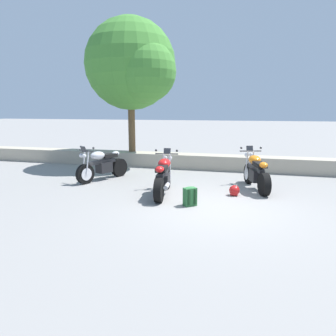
{
  "coord_description": "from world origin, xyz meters",
  "views": [
    {
      "loc": [
        0.77,
        -7.21,
        2.27
      ],
      "look_at": [
        -1.49,
        1.2,
        0.65
      ],
      "focal_mm": 33.57,
      "sensor_mm": 36.0,
      "label": 1
    }
  ],
  "objects_px": {
    "rider_helmet": "(234,191)",
    "motorcycle_silver_near_left": "(102,165)",
    "leafy_tree_far_left": "(133,66)",
    "motorcycle_red_centre": "(164,177)",
    "motorcycle_orange_far_right": "(256,172)",
    "rider_backpack": "(190,196)"
  },
  "relations": [
    {
      "from": "motorcycle_red_centre",
      "to": "rider_backpack",
      "type": "bearing_deg",
      "value": -42.53
    },
    {
      "from": "motorcycle_orange_far_right",
      "to": "rider_helmet",
      "type": "bearing_deg",
      "value": -121.26
    },
    {
      "from": "motorcycle_orange_far_right",
      "to": "leafy_tree_far_left",
      "type": "relative_size",
      "value": 0.38
    },
    {
      "from": "motorcycle_orange_far_right",
      "to": "leafy_tree_far_left",
      "type": "bearing_deg",
      "value": 149.33
    },
    {
      "from": "rider_backpack",
      "to": "leafy_tree_far_left",
      "type": "relative_size",
      "value": 0.09
    },
    {
      "from": "rider_backpack",
      "to": "rider_helmet",
      "type": "xyz_separation_m",
      "value": [
        0.98,
        1.19,
        -0.11
      ]
    },
    {
      "from": "motorcycle_silver_near_left",
      "to": "motorcycle_red_centre",
      "type": "height_order",
      "value": "same"
    },
    {
      "from": "rider_helmet",
      "to": "leafy_tree_far_left",
      "type": "xyz_separation_m",
      "value": [
        -4.26,
        3.75,
        3.83
      ]
    },
    {
      "from": "motorcycle_orange_far_right",
      "to": "rider_helmet",
      "type": "relative_size",
      "value": 7.2
    },
    {
      "from": "motorcycle_silver_near_left",
      "to": "rider_helmet",
      "type": "bearing_deg",
      "value": -10.84
    },
    {
      "from": "motorcycle_silver_near_left",
      "to": "leafy_tree_far_left",
      "type": "height_order",
      "value": "leafy_tree_far_left"
    },
    {
      "from": "leafy_tree_far_left",
      "to": "motorcycle_orange_far_right",
      "type": "bearing_deg",
      "value": -30.67
    },
    {
      "from": "rider_helmet",
      "to": "leafy_tree_far_left",
      "type": "relative_size",
      "value": 0.05
    },
    {
      "from": "motorcycle_red_centre",
      "to": "motorcycle_orange_far_right",
      "type": "xyz_separation_m",
      "value": [
        2.41,
        1.29,
        0.0
      ]
    },
    {
      "from": "rider_backpack",
      "to": "leafy_tree_far_left",
      "type": "distance_m",
      "value": 7.01
    },
    {
      "from": "motorcycle_orange_far_right",
      "to": "motorcycle_silver_near_left",
      "type": "bearing_deg",
      "value": -179.02
    },
    {
      "from": "rider_backpack",
      "to": "rider_helmet",
      "type": "relative_size",
      "value": 1.68
    },
    {
      "from": "motorcycle_red_centre",
      "to": "motorcycle_silver_near_left",
      "type": "bearing_deg",
      "value": 153.56
    },
    {
      "from": "motorcycle_orange_far_right",
      "to": "rider_helmet",
      "type": "distance_m",
      "value": 1.11
    },
    {
      "from": "rider_helmet",
      "to": "motorcycle_silver_near_left",
      "type": "bearing_deg",
      "value": 169.16
    },
    {
      "from": "motorcycle_red_centre",
      "to": "rider_helmet",
      "type": "height_order",
      "value": "motorcycle_red_centre"
    },
    {
      "from": "rider_helmet",
      "to": "leafy_tree_far_left",
      "type": "height_order",
      "value": "leafy_tree_far_left"
    }
  ]
}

